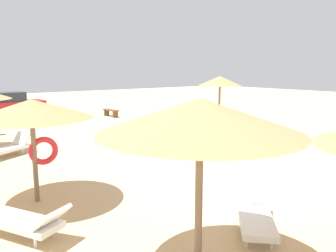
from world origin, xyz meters
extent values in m
plane|color=#D1B284|center=(0.00, 0.00, 0.00)|extent=(80.00, 80.00, 0.00)
cylinder|color=#75604C|center=(-3.82, -2.77, 1.18)|extent=(0.12, 0.12, 2.36)
cone|color=tan|center=(-3.82, -2.77, 2.52)|extent=(3.07, 3.07, 0.52)
cylinder|color=#75604C|center=(-4.94, 1.82, 1.07)|extent=(0.12, 0.12, 2.15)
cone|color=tan|center=(-4.94, 1.82, 2.27)|extent=(2.84, 2.84, 0.45)
torus|color=red|center=(-4.72, 1.82, 1.23)|extent=(0.71, 0.20, 0.70)
cylinder|color=#75604C|center=(6.13, 6.45, 1.20)|extent=(0.12, 0.12, 2.41)
cone|color=tan|center=(6.13, 6.45, 2.56)|extent=(2.30, 2.30, 0.50)
cube|color=white|center=(-4.59, 6.82, 0.28)|extent=(1.80, 1.39, 0.12)
cube|color=white|center=(-3.89, 7.21, 0.55)|extent=(0.67, 0.76, 0.47)
cylinder|color=silver|center=(-4.17, 7.31, 0.11)|extent=(0.06, 0.06, 0.22)
cylinder|color=silver|center=(-3.96, 6.92, 0.11)|extent=(0.06, 0.06, 0.22)
cube|color=white|center=(-1.99, -2.45, 0.28)|extent=(1.65, 1.66, 0.12)
cube|color=white|center=(-1.43, -1.88, 0.49)|extent=(0.81, 0.81, 0.37)
cylinder|color=silver|center=(-1.72, -1.87, 0.11)|extent=(0.06, 0.06, 0.22)
cylinder|color=silver|center=(-1.41, -2.18, 0.11)|extent=(0.06, 0.06, 0.22)
cylinder|color=silver|center=(-2.57, -2.72, 0.11)|extent=(0.06, 0.06, 0.22)
cylinder|color=silver|center=(-2.26, -3.03, 0.11)|extent=(0.06, 0.06, 0.22)
cube|color=white|center=(-5.71, 0.24, 0.28)|extent=(1.35, 1.80, 0.12)
cube|color=white|center=(-5.34, -0.47, 0.52)|extent=(0.79, 0.71, 0.42)
cylinder|color=silver|center=(-5.24, -0.19, 0.11)|extent=(0.06, 0.06, 0.22)
cylinder|color=silver|center=(-5.63, -0.39, 0.11)|extent=(0.06, 0.06, 0.22)
cylinder|color=silver|center=(-5.79, 0.87, 0.11)|extent=(0.06, 0.06, 0.22)
cube|color=brown|center=(3.54, 13.98, 0.45)|extent=(0.49, 1.52, 0.08)
cube|color=brown|center=(3.58, 13.43, 0.21)|extent=(0.37, 0.14, 0.41)
cube|color=brown|center=(3.51, 14.53, 0.21)|extent=(0.37, 0.14, 0.41)
cube|color=#B21E23|center=(-1.96, 17.16, 0.67)|extent=(4.01, 1.72, 0.90)
cube|color=#262D38|center=(-2.16, 17.16, 1.42)|extent=(2.01, 1.57, 0.60)
cylinder|color=black|center=(-0.60, 18.03, 0.32)|extent=(0.64, 0.22, 0.64)
cylinder|color=black|center=(-0.61, 16.27, 0.32)|extent=(0.64, 0.22, 0.64)
camera|label=1|loc=(-7.19, -6.40, 3.21)|focal=36.34mm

